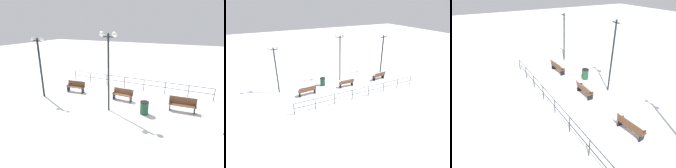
{
  "view_description": "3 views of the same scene",
  "coord_description": "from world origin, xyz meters",
  "views": [
    {
      "loc": [
        11.35,
        4.52,
        5.49
      ],
      "look_at": [
        -0.87,
        -1.18,
        0.89
      ],
      "focal_mm": 28.89,
      "sensor_mm": 36.0,
      "label": 1
    },
    {
      "loc": [
        -15.53,
        8.74,
        8.33
      ],
      "look_at": [
        -1.14,
        1.45,
        0.98
      ],
      "focal_mm": 30.2,
      "sensor_mm": 36.0,
      "label": 2
    },
    {
      "loc": [
        -6.67,
        -9.16,
        7.06
      ],
      "look_at": [
        -1.17,
        1.11,
        0.6
      ],
      "focal_mm": 30.67,
      "sensor_mm": 36.0,
      "label": 3
    }
  ],
  "objects": [
    {
      "name": "lamppost_near",
      "position": [
        1.69,
        -5.89,
        2.82
      ],
      "size": [
        0.24,
        1.1,
        4.5
      ],
      "color": "black",
      "rests_on": "ground"
    },
    {
      "name": "waterfront_railing",
      "position": [
        -2.85,
        -0.0,
        0.65
      ],
      "size": [
        0.05,
        12.35,
        0.98
      ],
      "color": "#26282D",
      "rests_on": "ground"
    },
    {
      "name": "lamppost_middle",
      "position": [
        1.69,
        -0.22,
        3.66
      ],
      "size": [
        0.31,
        1.12,
        5.02
      ],
      "color": "black",
      "rests_on": "ground"
    },
    {
      "name": "bench_nearest",
      "position": [
        -0.18,
        -4.19,
        0.47
      ],
      "size": [
        0.64,
        1.6,
        0.89
      ],
      "rotation": [
        0.0,
        0.0,
        0.1
      ],
      "color": "brown",
      "rests_on": "ground"
    },
    {
      "name": "bench_third",
      "position": [
        -0.18,
        4.17,
        0.49
      ],
      "size": [
        0.6,
        1.72,
        0.93
      ],
      "rotation": [
        0.0,
        0.0,
        0.06
      ],
      "color": "brown",
      "rests_on": "ground"
    },
    {
      "name": "bench_second",
      "position": [
        -0.22,
        0.0,
        0.45
      ],
      "size": [
        0.54,
        1.55,
        0.85
      ],
      "rotation": [
        0.0,
        0.0,
        -0.02
      ],
      "color": "brown",
      "rests_on": "ground"
    },
    {
      "name": "ground_plane",
      "position": [
        0.0,
        0.0,
        0.0
      ],
      "size": [
        80.0,
        80.0,
        0.0
      ],
      "primitive_type": "plane",
      "color": "white",
      "rests_on": "ground"
    },
    {
      "name": "trash_bin",
      "position": [
        1.23,
        2.04,
        0.42
      ],
      "size": [
        0.55,
        0.55,
        0.84
      ],
      "color": "#1E4C2D",
      "rests_on": "ground"
    }
  ]
}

